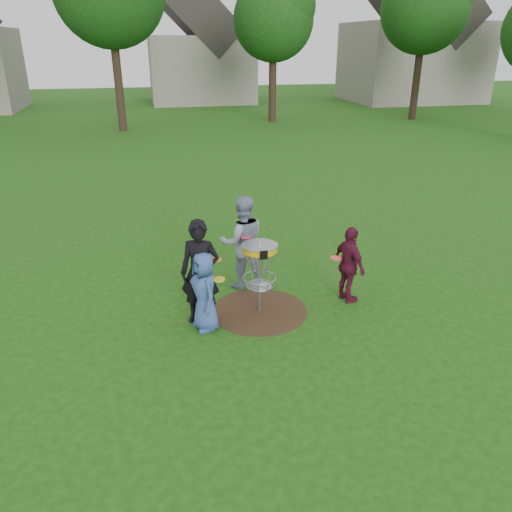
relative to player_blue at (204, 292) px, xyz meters
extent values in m
plane|color=#19470F|center=(1.05, 0.36, -0.71)|extent=(100.00, 100.00, 0.00)
cylinder|color=#47331E|center=(1.05, 0.36, -0.71)|extent=(1.80, 1.80, 0.01)
imported|color=#354F92|center=(0.00, 0.00, 0.00)|extent=(0.63, 0.80, 1.43)
imported|color=black|center=(-0.04, 0.24, 0.24)|extent=(0.81, 0.67, 1.92)
imported|color=#7F89A4|center=(0.95, 1.50, 0.25)|extent=(0.96, 0.77, 1.92)
imported|color=#55132A|center=(2.81, 0.42, 0.04)|extent=(0.56, 0.95, 1.51)
cylinder|color=silver|center=(0.05, 0.68, -0.70)|extent=(0.22, 0.22, 0.02)
cylinder|color=#9EA0A5|center=(1.05, 0.36, -0.02)|extent=(0.05, 0.05, 1.38)
cylinder|color=#D89C0B|center=(1.05, 0.36, 0.57)|extent=(0.64, 0.64, 0.10)
cylinder|color=#9EA0A5|center=(1.05, 0.36, 0.62)|extent=(0.66, 0.66, 0.01)
cube|color=black|center=(1.05, 0.04, 0.57)|extent=(0.14, 0.02, 0.16)
torus|color=#9EA0A5|center=(1.05, 0.36, -0.01)|extent=(0.62, 0.62, 0.02)
torus|color=#9EA0A5|center=(1.05, 0.36, -0.17)|extent=(0.50, 0.50, 0.02)
cylinder|color=#9EA0A5|center=(1.05, 0.36, -0.18)|extent=(0.44, 0.44, 0.01)
cylinder|color=yellow|center=(0.26, 0.09, 0.16)|extent=(0.22, 0.22, 0.02)
cylinder|color=orange|center=(0.24, 0.27, 0.46)|extent=(0.22, 0.22, 0.02)
cylinder|color=#FF4362|center=(0.98, 1.22, 0.47)|extent=(0.22, 0.22, 0.02)
cylinder|color=#FF4345|center=(2.53, 0.41, 0.21)|extent=(0.22, 0.22, 0.02)
cylinder|color=#38281C|center=(-1.95, 21.86, 1.60)|extent=(0.46, 0.46, 4.62)
cylinder|color=#38281C|center=(7.05, 23.36, 1.18)|extent=(0.46, 0.46, 3.78)
sphere|color=#164211|center=(7.05, 23.36, 5.05)|extent=(4.68, 4.68, 4.68)
cylinder|color=#38281C|center=(16.05, 22.36, 1.39)|extent=(0.46, 0.46, 4.20)
sphere|color=#164211|center=(16.05, 22.36, 5.69)|extent=(5.20, 5.20, 5.20)
cube|color=gray|center=(4.05, 35.36, 1.79)|extent=(8.00, 7.00, 5.00)
cube|color=#2D2826|center=(4.05, 35.36, 5.73)|extent=(6.11, 7.14, 6.11)
cube|color=gray|center=(21.05, 32.36, 2.29)|extent=(10.00, 8.00, 6.00)
camera|label=1|loc=(-0.76, -7.61, 3.96)|focal=35.00mm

